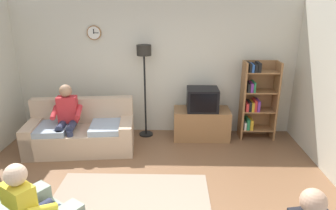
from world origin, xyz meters
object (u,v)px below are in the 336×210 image
object	(u,v)px
person_on_couch	(67,116)
floor_lamp	(144,66)
tv_stand	(201,124)
bookshelf	(256,99)
tv	(202,99)
couch	(81,133)
person_in_left_armchair	(30,205)

from	to	relation	value
person_on_couch	floor_lamp	bearing A→B (deg)	29.61
tv_stand	bookshelf	world-z (taller)	bookshelf
tv	person_on_couch	world-z (taller)	person_on_couch
tv	person_on_couch	size ratio (longest dim) A/B	0.48
floor_lamp	couch	bearing A→B (deg)	-150.44
bookshelf	person_in_left_armchair	bearing A→B (deg)	-135.05
bookshelf	floor_lamp	distance (m)	2.29
tv	person_in_left_armchair	world-z (taller)	person_in_left_armchair
bookshelf	person_in_left_armchair	world-z (taller)	bookshelf
tv	bookshelf	size ratio (longest dim) A/B	0.39
couch	person_in_left_armchair	distance (m)	2.49
couch	floor_lamp	world-z (taller)	floor_lamp
couch	person_in_left_armchair	xyz separation A→B (m)	(0.24, -2.47, 0.29)
bookshelf	person_on_couch	xyz separation A→B (m)	(-3.52, -0.73, -0.10)
person_on_couch	couch	bearing A→B (deg)	29.90
couch	bookshelf	xyz separation A→B (m)	(3.33, 0.62, 0.48)
couch	tv	bearing A→B (deg)	12.93
floor_lamp	person_in_left_armchair	size ratio (longest dim) A/B	1.65
couch	tv_stand	distance (m)	2.33
bookshelf	tv_stand	bearing A→B (deg)	-176.13
couch	tv_stand	bearing A→B (deg)	13.52
tv	person_in_left_armchair	size ratio (longest dim) A/B	0.54
couch	bookshelf	size ratio (longest dim) A/B	1.28
person_in_left_armchair	person_on_couch	bearing A→B (deg)	100.36
tv	floor_lamp	world-z (taller)	floor_lamp
tv_stand	person_in_left_armchair	xyz separation A→B (m)	(-2.02, -3.01, 0.30)
tv_stand	person_on_couch	xyz separation A→B (m)	(-2.45, -0.65, 0.40)
floor_lamp	person_on_couch	size ratio (longest dim) A/B	1.49
couch	tv	xyz separation A→B (m)	(2.26, 0.52, 0.51)
tv	bookshelf	distance (m)	1.07
person_on_couch	bookshelf	bearing A→B (deg)	11.66
tv_stand	bookshelf	xyz separation A→B (m)	(1.06, 0.07, 0.50)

